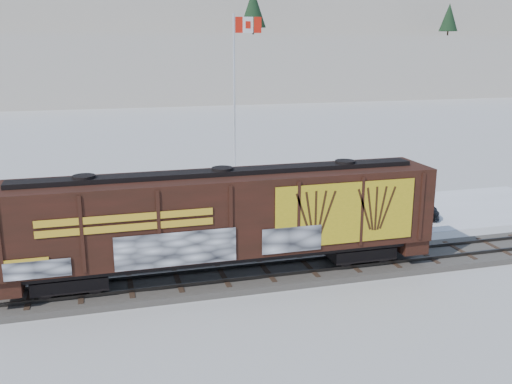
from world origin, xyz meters
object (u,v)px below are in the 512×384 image
object	(u,v)px
hopper_railcar	(223,217)
car_dark	(397,208)
car_silver	(114,228)
flagpole	(236,132)
car_white	(324,207)

from	to	relation	value
hopper_railcar	car_dark	size ratio (longest dim) A/B	3.67
car_silver	car_dark	size ratio (longest dim) A/B	0.93
hopper_railcar	flagpole	distance (m)	14.62
hopper_railcar	flagpole	bearing A→B (deg)	74.09
car_silver	hopper_railcar	bearing A→B (deg)	-124.66
flagpole	car_white	size ratio (longest dim) A/B	2.46
hopper_railcar	car_white	size ratio (longest dim) A/B	3.79
flagpole	car_silver	distance (m)	11.87
car_silver	car_dark	world-z (taller)	car_silver
hopper_railcar	car_white	distance (m)	10.80
car_white	flagpole	bearing A→B (deg)	34.41
flagpole	car_white	distance (m)	8.47
flagpole	car_silver	bearing A→B (deg)	-138.42
car_dark	flagpole	bearing A→B (deg)	56.41
car_silver	car_dark	bearing A→B (deg)	-70.07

